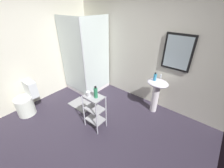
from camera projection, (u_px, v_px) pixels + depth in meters
name	position (u px, v px, depth m)	size (l,w,h in m)	color
ground_plane	(85.00, 135.00, 2.81)	(4.20, 4.20, 0.02)	#2E2836
wall_back	(139.00, 50.00, 3.42)	(4.20, 0.14, 2.50)	silver
wall_left	(24.00, 54.00, 3.20)	(0.10, 4.20, 2.50)	silver
shower_stall	(87.00, 75.00, 4.06)	(0.92, 0.92, 2.00)	white
pedestal_sink	(156.00, 90.00, 3.15)	(0.46, 0.37, 0.81)	white
sink_faucet	(161.00, 76.00, 3.09)	(0.03, 0.03, 0.10)	silver
toilet	(27.00, 101.00, 3.21)	(0.37, 0.49, 0.76)	white
storage_cart	(95.00, 109.00, 2.79)	(0.38, 0.28, 0.74)	silver
hand_soap_bottle	(155.00, 77.00, 3.00)	(0.06, 0.06, 0.17)	#389ED1
body_wash_bottle_green	(96.00, 93.00, 2.56)	(0.07, 0.07, 0.23)	#2F8C5C
rinse_cup	(88.00, 94.00, 2.63)	(0.08, 0.08, 0.09)	silver
bath_mat	(81.00, 105.00, 3.61)	(0.60, 0.40, 0.02)	gray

